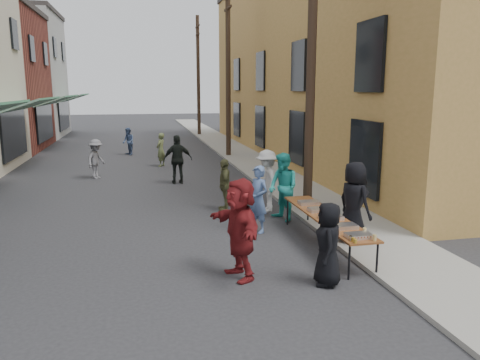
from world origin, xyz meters
name	(u,v)px	position (x,y,z in m)	size (l,w,h in m)	color
ground	(165,262)	(0.00, 0.00, 0.00)	(120.00, 120.00, 0.00)	#28282B
sidewalk	(241,155)	(5.00, 15.00, 0.05)	(2.20, 60.00, 0.10)	gray
building_ochre	(358,62)	(11.10, 14.00, 5.00)	(10.00, 28.00, 10.00)	#AA823C
utility_pole_near	(311,55)	(4.30, 3.00, 4.50)	(0.26, 0.26, 9.00)	#2D2116
utility_pole_mid	(228,71)	(4.30, 15.00, 4.50)	(0.26, 0.26, 9.00)	#2D2116
utility_pole_far	(198,77)	(4.30, 27.00, 4.50)	(0.26, 0.26, 9.00)	#2D2116
serving_table	(326,217)	(3.68, 0.18, 0.71)	(0.70, 4.00, 0.75)	brown
catering_tray_sausage	(359,236)	(3.68, -1.47, 0.79)	(0.50, 0.33, 0.08)	maroon
catering_tray_foil_b	(345,226)	(3.68, -0.82, 0.79)	(0.50, 0.33, 0.08)	#B2B2B7
catering_tray_buns	(331,217)	(3.68, -0.12, 0.79)	(0.50, 0.33, 0.08)	tan
catering_tray_foil_d	(319,209)	(3.68, 0.58, 0.79)	(0.50, 0.33, 0.08)	#B2B2B7
catering_tray_buns_end	(309,203)	(3.68, 1.28, 0.79)	(0.50, 0.33, 0.08)	tan
condiment_jar_a	(355,241)	(3.46, -1.77, 0.79)	(0.07, 0.07, 0.08)	#A57F26
condiment_jar_b	(353,240)	(3.46, -1.67, 0.79)	(0.07, 0.07, 0.08)	#A57F26
condiment_jar_c	(351,238)	(3.46, -1.57, 0.79)	(0.07, 0.07, 0.08)	#A57F26
cup_stack	(375,238)	(3.88, -1.72, 0.81)	(0.08, 0.08, 0.12)	tan
guest_front_a	(328,244)	(2.90, -1.81, 0.79)	(0.77, 0.50, 1.57)	black
guest_front_b	(258,199)	(2.46, 1.63, 0.86)	(0.63, 0.41, 1.71)	#526EA0
guest_front_c	(283,187)	(3.40, 2.52, 0.94)	(0.91, 0.71, 1.88)	#2BB4AA
guest_front_d	(267,181)	(3.24, 3.57, 0.92)	(1.19, 0.68, 1.84)	silver
guest_front_e	(225,185)	(2.03, 3.93, 0.78)	(0.92, 0.38, 1.56)	brown
guest_queue_back	(240,229)	(1.38, -1.13, 0.98)	(1.82, 0.58, 1.96)	maroon
server	(354,202)	(4.35, 0.14, 1.04)	(0.92, 0.60, 1.88)	black
passerby_left	(96,159)	(-2.13, 10.04, 0.80)	(1.03, 0.59, 1.60)	slate
passerby_mid	(178,160)	(1.02, 8.29, 0.94)	(1.10, 0.46, 1.87)	black
passerby_right	(161,150)	(0.59, 12.54, 0.79)	(0.57, 0.38, 1.57)	#5E6A3D
passerby_far	(128,141)	(-0.95, 16.80, 0.75)	(0.73, 0.57, 1.51)	#425781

